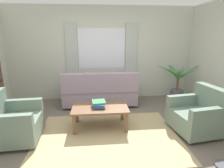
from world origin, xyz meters
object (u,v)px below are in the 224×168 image
Objects in this scene: book_stack_on_table at (99,104)px; potted_plant at (177,83)px; couch at (100,92)px; armchair_right at (199,115)px; coffee_table at (100,110)px; armchair_left at (11,122)px.

book_stack_on_table is 2.63m from potted_plant.
couch is 2.00× the size of armchair_right.
armchair_right is at bearing -101.63° from potted_plant.
potted_plant reaches higher than armchair_right.
coffee_table is at bearing -108.91° from armchair_right.
potted_plant reaches higher than armchair_left.
armchair_left reaches higher than book_stack_on_table.
couch is at bearing 88.09° from coffee_table.
book_stack_on_table is at bearing 133.42° from coffee_table.
potted_plant is (2.19, 0.17, 0.14)m from couch.
potted_plant is (2.25, 1.37, 0.01)m from book_stack_on_table.
armchair_left is 0.81× the size of coffee_table.
potted_plant reaches higher than couch.
coffee_table is at bearing -81.35° from armchair_left.
armchair_right is 0.75× the size of potted_plant.
book_stack_on_table is (1.54, 0.36, 0.14)m from armchair_left.
couch is at bearing -49.36° from armchair_left.
coffee_table is 3.14× the size of book_stack_on_table.
armchair_right is at bearing -11.21° from book_stack_on_table.
potted_plant reaches higher than coffee_table.
potted_plant is at bearing 32.04° from coffee_table.
book_stack_on_table is (-1.89, 0.37, 0.14)m from armchair_right.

